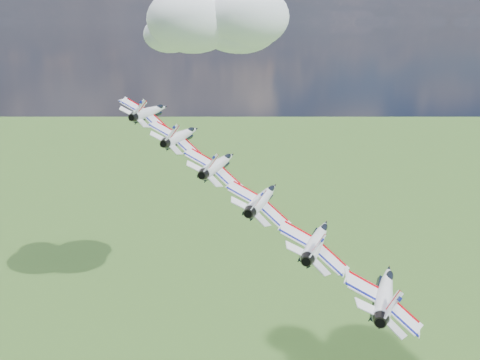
# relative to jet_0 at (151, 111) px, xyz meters

# --- Properties ---
(cloud_far) EXTENTS (67.19, 52.79, 26.40)m
(cloud_far) POSITION_rel_jet_0_xyz_m (-6.64, 176.86, 16.01)
(cloud_far) COLOR white
(jet_0) EXTENTS (14.88, 17.56, 9.17)m
(jet_0) POSITION_rel_jet_0_xyz_m (0.00, 0.00, 0.00)
(jet_0) COLOR white
(jet_1) EXTENTS (14.88, 17.56, 9.17)m
(jet_1) POSITION_rel_jet_0_xyz_m (7.13, -8.84, -2.81)
(jet_1) COLOR white
(jet_2) EXTENTS (14.88, 17.56, 9.17)m
(jet_2) POSITION_rel_jet_0_xyz_m (14.27, -17.68, -5.63)
(jet_2) COLOR white
(jet_3) EXTENTS (14.88, 17.56, 9.17)m
(jet_3) POSITION_rel_jet_0_xyz_m (21.40, -26.51, -8.44)
(jet_3) COLOR white
(jet_4) EXTENTS (14.88, 17.56, 9.17)m
(jet_4) POSITION_rel_jet_0_xyz_m (28.53, -35.35, -11.25)
(jet_4) COLOR silver
(jet_5) EXTENTS (14.88, 17.56, 9.17)m
(jet_5) POSITION_rel_jet_0_xyz_m (35.66, -44.19, -14.07)
(jet_5) COLOR silver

